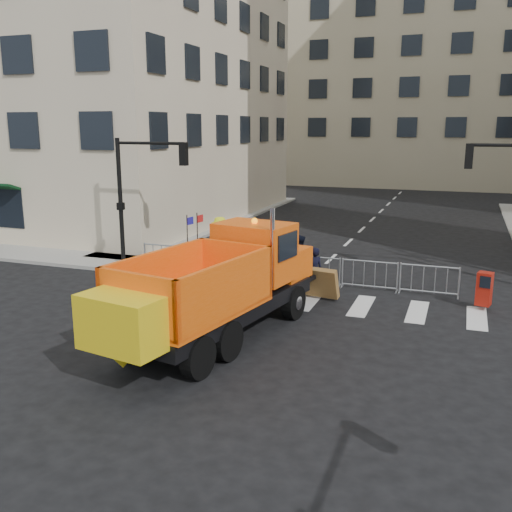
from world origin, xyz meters
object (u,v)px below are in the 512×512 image
(newspaper_box, at_px, (484,289))
(plow_truck, at_px, (217,284))
(cop_a, at_px, (314,271))
(cop_c, at_px, (269,273))
(cop_b, at_px, (298,263))
(worker, at_px, (220,241))

(newspaper_box, bearing_deg, plow_truck, -127.03)
(plow_truck, relative_size, cop_a, 5.68)
(cop_a, distance_m, cop_c, 1.77)
(cop_c, bearing_deg, newspaper_box, 142.26)
(cop_b, relative_size, worker, 1.03)
(worker, relative_size, newspaper_box, 1.83)
(cop_c, distance_m, worker, 5.11)
(worker, bearing_deg, cop_b, -72.97)
(cop_c, relative_size, newspaper_box, 1.75)
(plow_truck, xyz_separation_m, cop_b, (0.72, 5.61, -0.59))
(worker, bearing_deg, plow_truck, -111.31)
(cop_a, relative_size, newspaper_box, 1.55)
(cop_a, relative_size, cop_b, 0.83)
(cop_b, height_order, newspaper_box, cop_b)
(cop_b, bearing_deg, plow_truck, 100.04)
(cop_b, bearing_deg, newspaper_box, -163.67)
(plow_truck, height_order, worker, plow_truck)
(newspaper_box, bearing_deg, worker, -177.59)
(cop_b, xyz_separation_m, worker, (-4.03, 2.20, 0.12))
(worker, xyz_separation_m, newspaper_box, (10.36, -2.32, -0.46))
(cop_a, bearing_deg, plow_truck, 38.93)
(plow_truck, relative_size, cop_b, 4.69)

